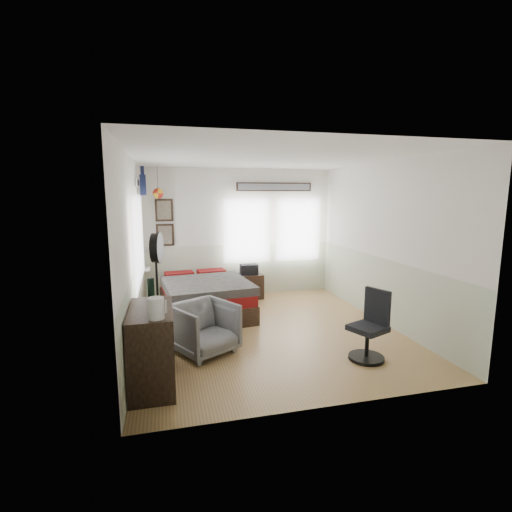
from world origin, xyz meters
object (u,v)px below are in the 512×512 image
object	(u,v)px
bed	(205,297)
armchair	(204,328)
nightstand	(249,286)
dresser	(152,347)
task_chair	(370,331)

from	to	relation	value
bed	armchair	size ratio (longest dim) A/B	2.78
armchair	nightstand	xyz separation A→B (m)	(1.19, 2.51, -0.09)
bed	nightstand	bearing A→B (deg)	30.97
bed	armchair	world-z (taller)	armchair
bed	dresser	bearing A→B (deg)	-115.93
nightstand	bed	bearing A→B (deg)	-151.58
dresser	armchair	xyz separation A→B (m)	(0.66, 0.73, -0.10)
armchair	nightstand	distance (m)	2.78
bed	nightstand	world-z (taller)	bed
nightstand	task_chair	distance (m)	3.35
bed	nightstand	size ratio (longest dim) A/B	4.16
armchair	task_chair	xyz separation A→B (m)	(2.10, -0.71, 0.03)
dresser	bed	bearing A→B (deg)	70.91
bed	task_chair	bearing A→B (deg)	-58.79
armchair	task_chair	world-z (taller)	task_chair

